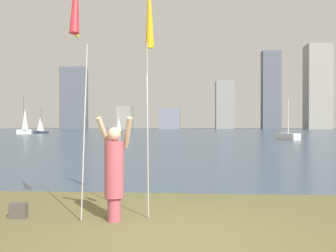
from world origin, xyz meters
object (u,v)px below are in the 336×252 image
(kite_flag_right, at_px, (149,14))
(bag, at_px, (19,211))
(kite_flag_left, at_px, (76,0))
(sailboat_4, at_px, (288,136))
(person, at_px, (114,170))
(sailboat_1, at_px, (40,126))
(sailboat_7, at_px, (25,121))
(sailboat_6, at_px, (119,126))

(kite_flag_right, relative_size, bag, 15.14)
(kite_flag_left, distance_m, sailboat_4, 34.40)
(person, xyz_separation_m, sailboat_4, (11.11, 31.89, -0.52))
(kite_flag_left, height_order, sailboat_1, kite_flag_left)
(kite_flag_right, relative_size, sailboat_7, 0.75)
(kite_flag_right, relative_size, sailboat_1, 1.12)
(kite_flag_right, xyz_separation_m, bag, (-2.27, -0.32, -3.48))
(person, xyz_separation_m, bag, (-1.72, 0.07, -0.74))
(bag, xyz_separation_m, sailboat_1, (-21.47, 51.57, 1.11))
(bag, height_order, sailboat_6, sailboat_6)
(person, height_order, sailboat_1, sailboat_1)
(person, height_order, sailboat_6, sailboat_6)
(bag, xyz_separation_m, sailboat_4, (12.83, 31.82, 0.23))
(kite_flag_right, height_order, sailboat_6, kite_flag_right)
(bag, xyz_separation_m, sailboat_7, (-22.86, 48.92, 1.83))
(kite_flag_left, bearing_deg, sailboat_1, 113.54)
(sailboat_4, bearing_deg, sailboat_6, 140.15)
(kite_flag_right, xyz_separation_m, sailboat_1, (-23.74, 51.25, -2.38))
(sailboat_7, bearing_deg, sailboat_4, -25.60)
(person, height_order, sailboat_7, sailboat_7)
(kite_flag_left, xyz_separation_m, sailboat_6, (-9.40, 49.78, -2.45))
(kite_flag_left, height_order, sailboat_6, kite_flag_left)
(bag, relative_size, sailboat_1, 0.07)
(sailboat_4, bearing_deg, kite_flag_left, -109.92)
(kite_flag_left, bearing_deg, kite_flag_right, 32.12)
(sailboat_4, height_order, sailboat_6, sailboat_4)
(person, xyz_separation_m, kite_flag_right, (0.56, 0.39, 2.74))
(person, distance_m, sailboat_4, 33.77)
(sailboat_6, distance_m, sailboat_7, 14.65)
(kite_flag_left, height_order, bag, kite_flag_left)
(sailboat_7, bearing_deg, person, -63.36)
(bag, relative_size, sailboat_4, 0.07)
(kite_flag_right, bearing_deg, person, -145.17)
(kite_flag_right, bearing_deg, sailboat_6, 102.08)
(bag, xyz_separation_m, sailboat_6, (-8.24, 49.40, 1.08))
(kite_flag_left, height_order, sailboat_7, sailboat_7)
(person, bearing_deg, sailboat_4, 53.75)
(kite_flag_left, bearing_deg, sailboat_7, 115.97)
(kite_flag_left, relative_size, sailboat_1, 1.13)
(sailboat_4, distance_m, sailboat_6, 27.45)
(person, relative_size, sailboat_6, 0.43)
(kite_flag_right, distance_m, sailboat_7, 54.74)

